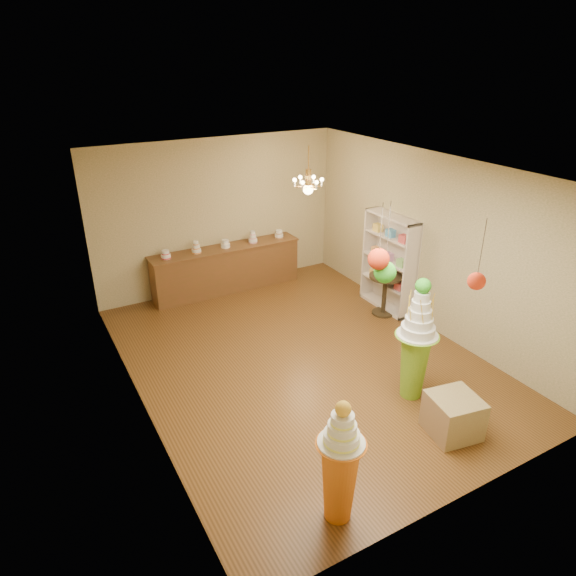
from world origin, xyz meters
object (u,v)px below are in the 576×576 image
sideboard (227,268)px  round_table (385,289)px  pedestal_green (415,350)px  pedestal_orange (340,471)px

sideboard → round_table: (2.10, -2.39, 0.02)m
sideboard → round_table: size_ratio=3.94×
pedestal_green → sideboard: size_ratio=0.59×
pedestal_orange → round_table: bearing=45.5°
pedestal_orange → pedestal_green: bearing=30.4°
pedestal_orange → sideboard: size_ratio=0.48×
pedestal_green → round_table: (1.23, 2.15, -0.24)m
pedestal_green → round_table: bearing=60.1°
round_table → sideboard: bearing=131.4°
pedestal_orange → round_table: 4.73m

